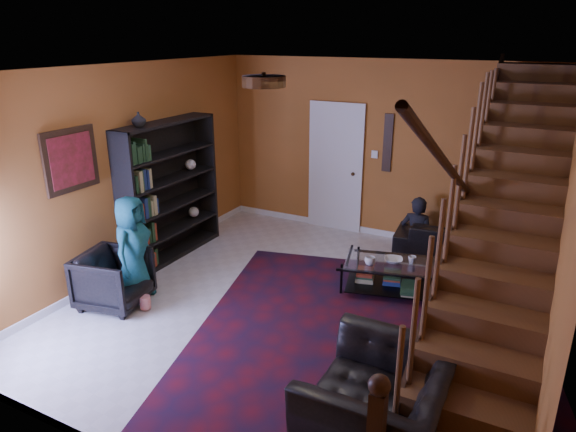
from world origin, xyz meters
name	(u,v)px	position (x,y,z in m)	size (l,w,h in m)	color
floor	(300,308)	(0.00, 0.00, 0.00)	(5.50, 5.50, 0.00)	beige
room	(261,247)	(-1.33, 1.33, 0.05)	(5.50, 5.50, 5.50)	#B16327
staircase	(504,231)	(2.12, 0.00, 1.40)	(0.95, 5.02, 3.18)	brown
bookshelf	(171,193)	(-2.40, 0.60, 0.96)	(0.35, 1.80, 2.00)	black
door	(336,170)	(-0.70, 2.73, 1.02)	(0.82, 0.05, 2.05)	silver
framed_picture	(71,160)	(-2.57, -0.90, 1.75)	(0.04, 0.74, 0.74)	maroon
wall_hanging	(388,143)	(0.15, 2.73, 1.55)	(0.14, 0.03, 0.90)	black
ceiling_fixture	(264,81)	(0.00, -0.80, 2.74)	(0.40, 0.40, 0.10)	#3F2814
rug	(366,345)	(0.97, -0.39, 0.01)	(3.72, 4.26, 0.02)	#480C15
sofa	(464,244)	(1.50, 2.30, 0.28)	(1.93, 0.76, 0.56)	black
armchair_left	(114,279)	(-2.05, -0.95, 0.34)	(0.73, 0.76, 0.69)	black
armchair_right	(378,405)	(1.50, -1.68, 0.39)	(1.20, 1.05, 0.78)	black
person_adult_a	(416,239)	(0.79, 2.35, 0.21)	(0.48, 0.32, 1.33)	black
person_adult_b	(463,252)	(1.50, 2.35, 0.13)	(0.56, 0.44, 1.16)	black
person_child	(133,249)	(-1.95, -0.69, 0.67)	(0.65, 0.42, 1.34)	#1B5B67
coffee_table	(390,276)	(0.84, 0.86, 0.25)	(1.27, 0.93, 0.44)	black
cup_a	(370,261)	(0.62, 0.68, 0.49)	(0.13, 0.13, 0.10)	#999999
cup_b	(412,260)	(1.08, 0.96, 0.48)	(0.10, 0.10, 0.09)	#999999
bowl	(393,260)	(0.86, 0.89, 0.46)	(0.23, 0.23, 0.06)	#999999
vase	(139,119)	(-2.41, 0.10, 2.10)	(0.18, 0.18, 0.19)	#999999
popcorn_bucket	(145,302)	(-1.65, -0.88, 0.10)	(0.13, 0.13, 0.15)	red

